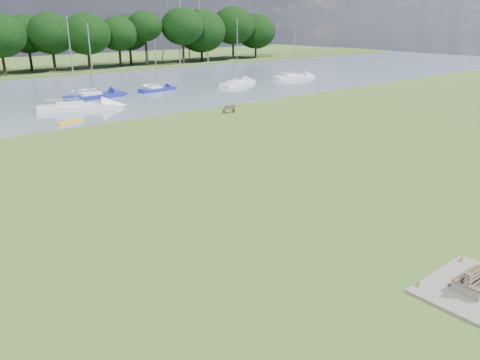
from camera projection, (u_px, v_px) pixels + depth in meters
ground at (237, 189)px, 27.52m from camera, size 220.00×220.00×0.00m
river at (24, 99)px, 58.12m from camera, size 220.00×40.00×0.10m
concrete_pad at (475, 289)px, 17.31m from camera, size 4.20×3.20×0.10m
bench_pair at (477, 279)px, 17.16m from camera, size 1.82×1.10×0.96m
riverbank_bench at (229, 109)px, 49.20m from camera, size 1.39×0.59×0.83m
kayak at (70, 122)px, 44.37m from camera, size 2.62×1.35×0.26m
sailboat_3 at (157, 88)px, 63.39m from camera, size 5.38×1.99×6.83m
sailboat_4 at (94, 95)px, 57.64m from camera, size 7.29×2.47×8.83m
sailboat_6 at (237, 82)px, 68.97m from camera, size 7.31×3.99×9.28m
sailboat_7 at (293, 76)px, 76.61m from camera, size 7.14×3.08×8.44m
sailboat_8 at (76, 105)px, 50.71m from camera, size 8.34×5.04×9.62m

